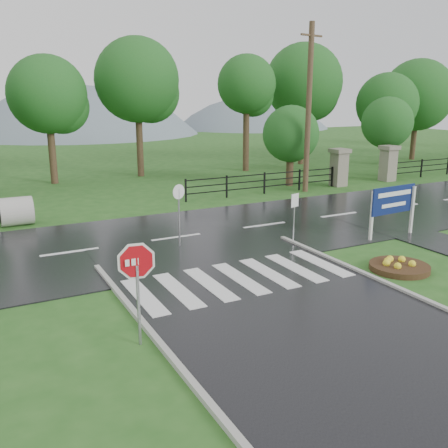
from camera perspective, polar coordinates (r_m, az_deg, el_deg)
ground at (r=11.33m, az=14.74°, el=-14.28°), size 120.00×120.00×0.00m
main_road at (r=19.28m, az=-5.48°, el=-1.65°), size 90.00×8.00×0.04m
crosswalk at (r=14.98m, az=1.83°, el=-6.19°), size 6.50×2.80×0.02m
pillar_west at (r=30.84m, az=13.01°, el=6.42°), size 1.00×1.00×2.24m
pillar_east at (r=33.57m, az=18.26°, el=6.70°), size 1.00×1.00×2.24m
fence_west at (r=27.82m, az=4.65°, el=4.94°), size 9.58×0.08×1.20m
hills at (r=75.87m, az=-18.64°, el=-2.17°), size 102.00×48.00×48.00m
treeline at (r=32.62m, az=-13.23°, el=4.74°), size 83.20×5.20×10.00m
stop_sign at (r=10.83m, az=-9.93°, el=-5.18°), size 1.10×0.19×2.50m
estate_billboard at (r=20.08m, az=18.80°, el=2.36°), size 2.30×0.24×2.01m
flower_bed at (r=16.70m, az=19.42°, el=-4.55°), size 1.86×1.86×0.37m
reg_sign_small at (r=18.66m, az=8.07°, el=1.92°), size 0.40×0.13×1.83m
reg_sign_round at (r=17.84m, az=-5.18°, el=1.84°), size 0.51×0.20×2.31m
utility_pole_east at (r=28.41m, az=9.64°, el=12.90°), size 1.61×0.42×9.10m
entrance_tree_left at (r=30.28m, az=7.65°, el=10.14°), size 3.35×3.35×4.78m
entrance_tree_right at (r=35.23m, az=18.15°, el=10.90°), size 3.36×3.36×5.24m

